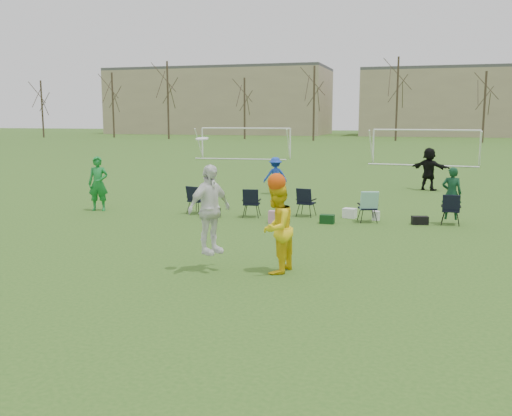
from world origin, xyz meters
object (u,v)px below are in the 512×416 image
(fielder_blue, at_px, (275,176))
(goal_left, at_px, (246,134))
(fielder_green_near, at_px, (98,184))
(center_contest, at_px, (248,219))
(fielder_black, at_px, (429,169))
(goal_mid, at_px, (426,137))

(fielder_blue, height_order, goal_left, goal_left)
(fielder_green_near, relative_size, center_contest, 0.67)
(fielder_green_near, height_order, fielder_blue, fielder_green_near)
(fielder_blue, bearing_deg, center_contest, 74.38)
(fielder_green_near, xyz_separation_m, fielder_black, (11.36, 9.35, 0.00))
(fielder_green_near, xyz_separation_m, fielder_blue, (4.96, 6.07, -0.17))
(center_contest, bearing_deg, goal_left, 107.61)
(center_contest, relative_size, goal_mid, 0.39)
(goal_left, relative_size, goal_mid, 1.00)
(goal_left, bearing_deg, center_contest, -77.39)
(fielder_blue, distance_m, goal_mid, 19.49)
(fielder_green_near, relative_size, goal_left, 0.26)
(fielder_blue, distance_m, center_contest, 12.64)
(fielder_black, distance_m, goal_left, 22.31)
(fielder_black, relative_size, goal_left, 0.26)
(fielder_blue, height_order, center_contest, center_contest)
(fielder_blue, bearing_deg, fielder_black, 179.64)
(goal_left, bearing_deg, fielder_black, -55.38)
(fielder_black, xyz_separation_m, goal_left, (-14.22, 17.17, 0.95))
(fielder_blue, relative_size, goal_left, 0.22)
(fielder_blue, bearing_deg, goal_mid, -136.01)
(fielder_blue, relative_size, center_contest, 0.55)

